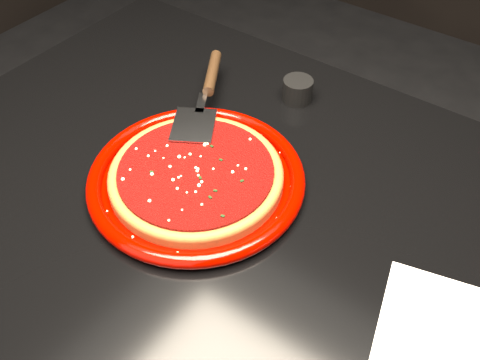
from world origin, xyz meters
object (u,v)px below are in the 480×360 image
Objects in this scene: pizza_server at (205,95)px; plate at (196,178)px; ramekin at (298,90)px; table at (255,341)px.

plate is at bearing -86.99° from pizza_server.
plate is at bearing -92.47° from ramekin.
pizza_server is (-0.21, 0.14, 0.42)m from table.
pizza_server is at bearing 123.81° from plate.
plate is at bearing -178.27° from table.
table is 3.63× the size of plate.
plate is (-0.12, -0.00, 0.39)m from table.
table is 0.49m from ramekin.
table is at bearing 1.73° from plate.
pizza_server reaches higher than ramekin.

